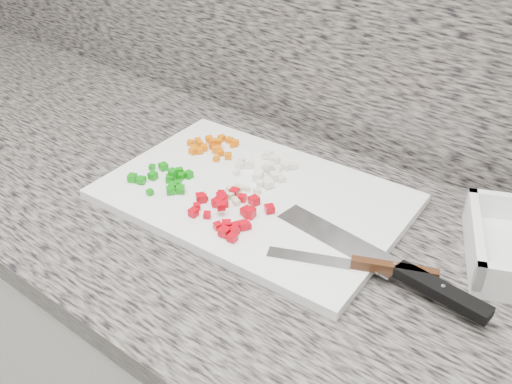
% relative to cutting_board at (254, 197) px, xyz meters
% --- Properties ---
extents(countertop, '(3.96, 0.64, 0.04)m').
position_rel_cutting_board_xyz_m(countertop, '(0.09, -0.04, -0.03)').
color(countertop, slate).
rests_on(countertop, cabinet).
extents(cutting_board, '(0.51, 0.36, 0.02)m').
position_rel_cutting_board_xyz_m(cutting_board, '(0.00, 0.00, 0.00)').
color(cutting_board, white).
rests_on(cutting_board, countertop).
extents(carrot_pile, '(0.11, 0.09, 0.02)m').
position_rel_cutting_board_xyz_m(carrot_pile, '(-0.15, 0.07, 0.01)').
color(carrot_pile, '#DF6604').
rests_on(carrot_pile, cutting_board).
extents(onion_pile, '(0.11, 0.11, 0.02)m').
position_rel_cutting_board_xyz_m(onion_pile, '(-0.02, 0.07, 0.02)').
color(onion_pile, white).
rests_on(onion_pile, cutting_board).
extents(green_pepper_pile, '(0.11, 0.09, 0.02)m').
position_rel_cutting_board_xyz_m(green_pepper_pile, '(-0.14, -0.07, 0.02)').
color(green_pepper_pile, '#0B810B').
rests_on(green_pepper_pile, cutting_board).
extents(red_pepper_pile, '(0.13, 0.11, 0.02)m').
position_rel_cutting_board_xyz_m(red_pepper_pile, '(0.00, -0.07, 0.02)').
color(red_pepper_pile, '#BE0210').
rests_on(red_pepper_pile, cutting_board).
extents(garlic_pile, '(0.07, 0.06, 0.01)m').
position_rel_cutting_board_xyz_m(garlic_pile, '(-0.01, -0.02, 0.01)').
color(garlic_pile, beige).
rests_on(garlic_pile, cutting_board).
extents(chef_knife, '(0.35, 0.07, 0.02)m').
position_rel_cutting_board_xyz_m(chef_knife, '(0.29, -0.04, 0.01)').
color(chef_knife, white).
rests_on(chef_knife, cutting_board).
extents(paring_knife, '(0.23, 0.11, 0.02)m').
position_rel_cutting_board_xyz_m(paring_knife, '(0.25, -0.05, 0.01)').
color(paring_knife, white).
rests_on(paring_knife, cutting_board).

